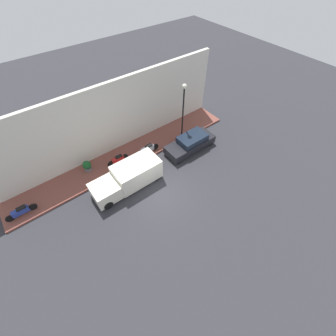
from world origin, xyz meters
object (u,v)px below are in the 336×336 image
object	(u,v)px
scooter_silver	(148,149)
potted_plant	(87,166)
parked_car	(191,143)
delivery_van	(128,177)
motorcycle_red	(118,160)
motorcycle_blue	(21,211)
streetlamp	(184,103)

from	to	relation	value
scooter_silver	potted_plant	bearing A→B (deg)	74.48
parked_car	scooter_silver	distance (m)	3.63
delivery_van	motorcycle_red	bearing A→B (deg)	-10.40
motorcycle_blue	motorcycle_red	xyz separation A→B (m)	(0.20, -7.25, 0.02)
motorcycle_red	parked_car	bearing A→B (deg)	-109.47
scooter_silver	motorcycle_red	xyz separation A→B (m)	(0.46, 2.47, -0.03)
parked_car	potted_plant	bearing A→B (deg)	70.13
delivery_van	potted_plant	world-z (taller)	delivery_van
streetlamp	potted_plant	xyz separation A→B (m)	(1.28, 8.30, -2.93)
delivery_van	motorcycle_blue	xyz separation A→B (m)	(2.05, 6.84, -0.36)
delivery_van	scooter_silver	bearing A→B (deg)	-58.23
scooter_silver	parked_car	bearing A→B (deg)	-115.69
potted_plant	streetlamp	bearing A→B (deg)	-98.80
delivery_van	potted_plant	size ratio (longest dim) A/B	5.74
delivery_van	streetlamp	distance (m)	7.26
scooter_silver	potted_plant	xyz separation A→B (m)	(1.30, 4.67, 0.00)
delivery_van	motorcycle_blue	bearing A→B (deg)	73.34
parked_car	delivery_van	size ratio (longest dim) A/B	0.85
motorcycle_red	potted_plant	bearing A→B (deg)	69.09
parked_car	potted_plant	world-z (taller)	parked_car
parked_car	potted_plant	distance (m)	8.44
streetlamp	potted_plant	distance (m)	8.90
motorcycle_blue	potted_plant	distance (m)	5.16
delivery_van	scooter_silver	distance (m)	3.41
delivery_van	scooter_silver	world-z (taller)	delivery_van
delivery_van	motorcycle_red	xyz separation A→B (m)	(2.25, -0.41, -0.34)
scooter_silver	streetlamp	size ratio (longest dim) A/B	0.43
motorcycle_blue	potted_plant	world-z (taller)	potted_plant
motorcycle_blue	potted_plant	bearing A→B (deg)	-78.42
delivery_van	motorcycle_blue	size ratio (longest dim) A/B	2.63
motorcycle_blue	potted_plant	size ratio (longest dim) A/B	2.18
motorcycle_blue	scooter_silver	distance (m)	9.73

